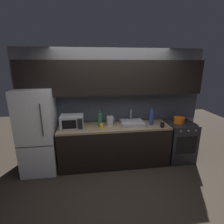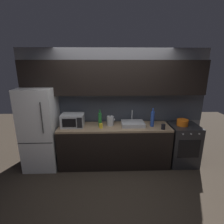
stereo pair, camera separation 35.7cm
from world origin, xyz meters
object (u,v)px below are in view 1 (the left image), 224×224
refrigerator (38,131)px  kettle (110,121)px  wine_bottle_green (100,120)px  mug_yellow (101,126)px  oven_range (179,141)px  wine_bottle_blue (151,117)px  microwave (72,122)px  cooking_pot (179,120)px  mug_dark (162,125)px

refrigerator → kettle: refrigerator is taller
refrigerator → wine_bottle_green: refrigerator is taller
mug_yellow → wine_bottle_green: bearing=100.8°
wine_bottle_green → mug_yellow: wine_bottle_green is taller
oven_range → wine_bottle_blue: 0.95m
refrigerator → microwave: (0.68, 0.02, 0.17)m
kettle → mug_yellow: size_ratio=2.33×
kettle → refrigerator: bearing=-177.9°
wine_bottle_green → cooking_pot: 1.77m
refrigerator → mug_yellow: size_ratio=17.69×
refrigerator → wine_bottle_green: (1.25, 0.02, 0.19)m
kettle → cooking_pot: (1.55, -0.05, -0.04)m
microwave → mug_dark: bearing=-6.9°
refrigerator → cooking_pot: 3.02m
oven_range → refrigerator: bearing=180.0°
mug_yellow → cooking_pot: cooking_pot is taller
mug_dark → cooking_pot: size_ratio=0.44×
microwave → kettle: (0.79, 0.04, -0.03)m
oven_range → wine_bottle_green: size_ratio=2.52×
oven_range → cooking_pot: (-0.06, 0.00, 0.52)m
refrigerator → mug_yellow: bearing=-4.4°
wine_bottle_blue → cooking_pot: (0.66, 0.03, -0.10)m
microwave → wine_bottle_green: size_ratio=1.29×
microwave → cooking_pot: (2.34, -0.02, -0.07)m
refrigerator → wine_bottle_blue: size_ratio=4.42×
wine_bottle_blue → wine_bottle_green: wine_bottle_blue is taller
kettle → mug_dark: kettle is taller
kettle → mug_yellow: kettle is taller
microwave → kettle: 0.79m
microwave → mug_dark: 1.87m
wine_bottle_green → oven_range: bearing=-0.5°
wine_bottle_blue → mug_yellow: 1.09m
cooking_pot → wine_bottle_blue: bearing=-177.2°
kettle → microwave: bearing=-177.4°
oven_range → wine_bottle_green: 1.92m
cooking_pot → oven_range: bearing=-1.4°
refrigerator → oven_range: (3.07, -0.00, -0.41)m
refrigerator → mug_yellow: (1.27, -0.10, 0.09)m
wine_bottle_green → mug_dark: size_ratio=3.36×
wine_bottle_blue → mug_dark: size_ratio=3.68×
wine_bottle_blue → wine_bottle_green: (-1.10, 0.05, -0.02)m
cooking_pot → microwave: bearing=179.6°
microwave → wine_bottle_green: bearing=-0.2°
refrigerator → oven_range: size_ratio=1.92×
microwave → wine_bottle_blue: (1.67, -0.05, 0.03)m
refrigerator → microwave: 0.70m
oven_range → mug_dark: 0.77m
kettle → mug_yellow: bearing=-141.9°
refrigerator → wine_bottle_blue: bearing=-0.8°
wine_bottle_blue → refrigerator: bearing=179.2°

